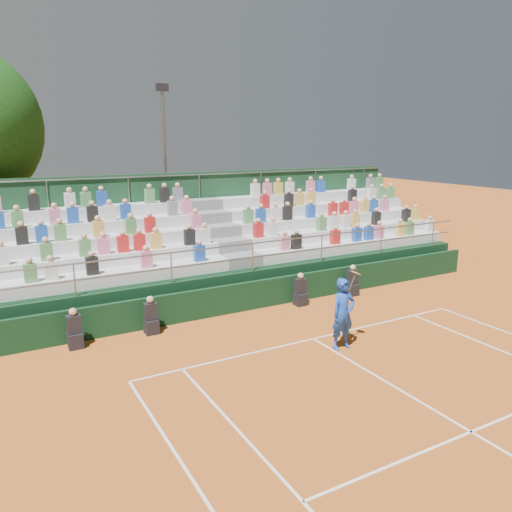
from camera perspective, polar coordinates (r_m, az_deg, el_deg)
ground at (r=15.07m, az=6.56°, el=-9.40°), size 90.00×90.00×0.00m
courtside_wall at (r=17.42m, az=0.48°, el=-4.36°), size 20.00×0.15×1.00m
line_officials at (r=16.47m, az=-2.71°, el=-5.52°), size 10.39×0.40×1.19m
grandstand at (r=20.04m, az=-4.08°, el=-0.28°), size 20.00×5.20×4.40m
tennis_player at (r=14.21m, az=9.92°, el=-6.52°), size 0.91×0.51×2.22m
floodlight_mast at (r=25.98m, az=-10.36°, el=11.09°), size 0.60×0.25×8.38m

